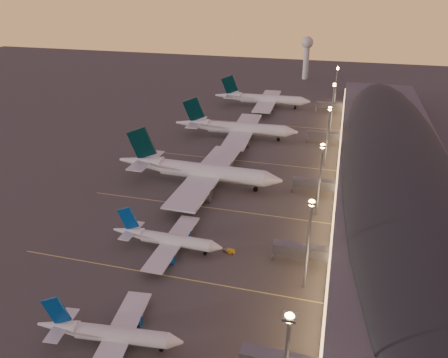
% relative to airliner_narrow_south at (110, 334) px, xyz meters
% --- Properties ---
extents(ground, '(700.00, 700.00, 0.00)m').
position_rel_airliner_narrow_south_xyz_m(ground, '(3.10, 31.11, -3.08)').
color(ground, '#3F3D3A').
extents(airliner_narrow_south, '(33.39, 30.01, 11.92)m').
position_rel_airliner_narrow_south_xyz_m(airliner_narrow_south, '(0.00, 0.00, 0.00)').
color(airliner_narrow_south, silver).
rests_on(airliner_narrow_south, ground).
extents(airliner_narrow_north, '(34.62, 30.81, 12.41)m').
position_rel_airliner_narrow_south_xyz_m(airliner_narrow_north, '(-2.27, 38.49, 0.13)').
color(airliner_narrow_north, silver).
rests_on(airliner_narrow_north, ground).
extents(airliner_wide_near, '(66.71, 60.61, 21.38)m').
position_rel_airliner_narrow_south_xyz_m(airliner_wide_near, '(-7.56, 83.78, 2.42)').
color(airliner_wide_near, silver).
rests_on(airliner_wide_near, ground).
extents(airliner_wide_mid, '(62.16, 56.60, 19.90)m').
position_rel_airliner_narrow_south_xyz_m(airliner_wide_mid, '(-6.27, 139.99, 2.04)').
color(airliner_wide_mid, silver).
rests_on(airliner_wide_mid, ground).
extents(airliner_wide_far, '(59.61, 54.21, 19.10)m').
position_rel_airliner_narrow_south_xyz_m(airliner_wide_far, '(-4.37, 200.69, 1.84)').
color(airliner_wide_far, silver).
rests_on(airliner_wide_far, ground).
extents(terminal_building, '(56.35, 255.00, 17.46)m').
position_rel_airliner_narrow_south_xyz_m(terminal_building, '(64.94, 103.58, 5.70)').
color(terminal_building, '#505055').
rests_on(terminal_building, ground).
extents(light_masts, '(2.20, 217.20, 25.90)m').
position_rel_airliner_narrow_south_xyz_m(light_masts, '(39.10, 96.11, 14.47)').
color(light_masts, slate).
rests_on(light_masts, ground).
extents(radar_tower, '(9.00, 9.00, 32.50)m').
position_rel_airliner_narrow_south_xyz_m(radar_tower, '(13.10, 291.11, 18.79)').
color(radar_tower, silver).
rests_on(radar_tower, ground).
extents(lane_markings, '(90.00, 180.36, 0.00)m').
position_rel_airliner_narrow_south_xyz_m(lane_markings, '(3.10, 71.11, -3.07)').
color(lane_markings, '#D8C659').
rests_on(lane_markings, ground).
extents(baggage_tug_c, '(3.58, 1.86, 1.02)m').
position_rel_airliner_narrow_south_xyz_m(baggage_tug_c, '(16.27, 41.39, -2.62)').
color(baggage_tug_c, gold).
rests_on(baggage_tug_c, ground).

